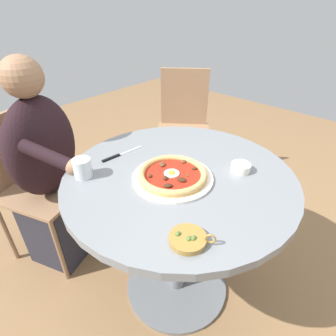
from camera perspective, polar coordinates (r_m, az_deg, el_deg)
name	(u,v)px	position (r m, az deg, el deg)	size (l,w,h in m)	color
ground_plane	(176,286)	(1.62, 1.77, -23.38)	(6.00, 6.00, 0.02)	olive
dining_table	(179,205)	(1.19, 2.24, -7.76)	(0.92, 0.92, 0.73)	gray
pizza_on_plate	(172,175)	(1.05, 0.88, -1.45)	(0.31, 0.31, 0.04)	white
water_glass	(83,169)	(1.11, -17.39, -0.24)	(0.07, 0.07, 0.08)	silver
steak_knife	(117,156)	(1.22, -10.69, 2.51)	(0.20, 0.03, 0.01)	silver
ramekin_capers	(241,167)	(1.13, 14.95, 0.15)	(0.08, 0.08, 0.03)	white
olive_pan	(188,239)	(0.82, 4.25, -14.54)	(0.11, 0.13, 0.04)	olive
diner_person	(51,181)	(1.55, -23.20, -2.43)	(0.45, 0.57, 1.13)	#282833
cafe_chair_diner	(31,175)	(1.65, -26.71, -1.39)	(0.52, 0.52, 0.83)	#957050
cafe_chair_spare_near	(184,121)	(2.04, 3.27, 9.76)	(0.54, 0.54, 0.89)	#957050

